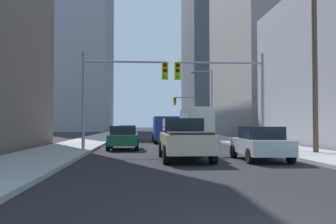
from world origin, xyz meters
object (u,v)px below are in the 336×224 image
(traffic_signal_near_left, at_px, (121,83))
(traffic_signal_near_right, at_px, (224,84))
(sedan_silver, at_px, (260,143))
(sedan_white, at_px, (128,133))
(sedan_green, at_px, (123,138))
(pickup_truck_beige, at_px, (185,139))
(traffic_signal_far_right, at_px, (186,107))
(city_bus, at_px, (195,122))
(cargo_van_blue, at_px, (165,128))

(traffic_signal_near_left, height_order, traffic_signal_near_right, same)
(sedan_silver, distance_m, traffic_signal_near_left, 9.60)
(sedan_white, bearing_deg, sedan_green, -89.25)
(pickup_truck_beige, height_order, traffic_signal_near_left, traffic_signal_near_left)
(traffic_signal_near_right, bearing_deg, traffic_signal_near_left, -180.00)
(traffic_signal_far_right, bearing_deg, traffic_signal_near_left, -104.08)
(sedan_silver, bearing_deg, traffic_signal_near_left, 136.09)
(city_bus, xyz_separation_m, sedan_white, (-7.54, -4.53, -1.16))
(sedan_silver, height_order, traffic_signal_far_right, traffic_signal_far_right)
(cargo_van_blue, bearing_deg, sedan_silver, -78.67)
(city_bus, xyz_separation_m, traffic_signal_near_left, (-7.41, -20.22, 2.18))
(pickup_truck_beige, xyz_separation_m, sedan_silver, (3.32, -0.67, -0.16))
(city_bus, height_order, sedan_green, city_bus)
(city_bus, bearing_deg, sedan_silver, -92.01)
(sedan_green, relative_size, traffic_signal_near_right, 0.70)
(sedan_silver, bearing_deg, pickup_truck_beige, 168.56)
(city_bus, xyz_separation_m, traffic_signal_near_right, (-1.16, -20.22, 2.19))
(sedan_white, height_order, traffic_signal_near_left, traffic_signal_near_left)
(pickup_truck_beige, relative_size, cargo_van_blue, 1.03)
(pickup_truck_beige, bearing_deg, sedan_silver, -11.44)
(pickup_truck_beige, height_order, traffic_signal_far_right, traffic_signal_far_right)
(city_bus, height_order, sedan_silver, city_bus)
(pickup_truck_beige, distance_m, sedan_green, 7.78)
(sedan_white, bearing_deg, traffic_signal_near_right, -67.87)
(cargo_van_blue, bearing_deg, pickup_truck_beige, -90.44)
(city_bus, bearing_deg, traffic_signal_far_right, 89.93)
(cargo_van_blue, height_order, sedan_white, cargo_van_blue)
(sedan_green, xyz_separation_m, traffic_signal_near_left, (-0.06, -1.55, 3.33))
(sedan_green, relative_size, sedan_white, 0.99)
(pickup_truck_beige, height_order, traffic_signal_near_right, traffic_signal_near_right)
(sedan_silver, relative_size, traffic_signal_far_right, 0.71)
(pickup_truck_beige, height_order, cargo_van_blue, cargo_van_blue)
(sedan_white, relative_size, traffic_signal_near_left, 0.71)
(traffic_signal_near_left, relative_size, traffic_signal_far_right, 1.00)
(sedan_green, distance_m, traffic_signal_near_left, 3.68)
(cargo_van_blue, bearing_deg, traffic_signal_near_right, -73.05)
(sedan_white, bearing_deg, traffic_signal_near_left, -89.54)
(sedan_green, bearing_deg, cargo_van_blue, 68.46)
(city_bus, relative_size, sedan_white, 2.72)
(sedan_green, bearing_deg, city_bus, 68.49)
(pickup_truck_beige, xyz_separation_m, sedan_white, (-3.29, 21.26, -0.16))
(sedan_white, relative_size, traffic_signal_far_right, 0.71)
(sedan_silver, relative_size, sedan_green, 1.01)
(city_bus, relative_size, cargo_van_blue, 2.21)
(sedan_silver, distance_m, traffic_signal_far_right, 36.01)
(sedan_green, relative_size, traffic_signal_far_right, 0.70)
(traffic_signal_near_left, xyz_separation_m, traffic_signal_near_right, (6.25, 0.00, 0.02))
(cargo_van_blue, bearing_deg, sedan_green, -111.54)
(city_bus, xyz_separation_m, sedan_silver, (-0.93, -26.46, -1.16))
(sedan_silver, height_order, traffic_signal_near_left, traffic_signal_near_left)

